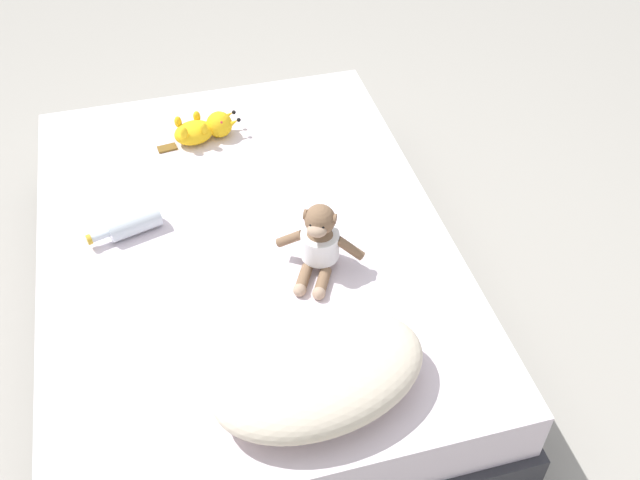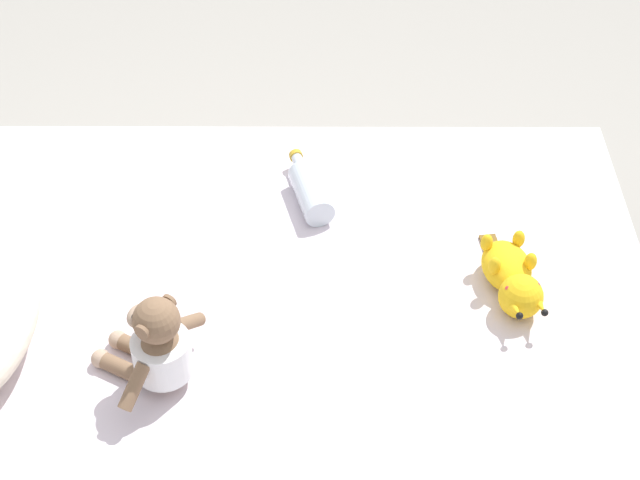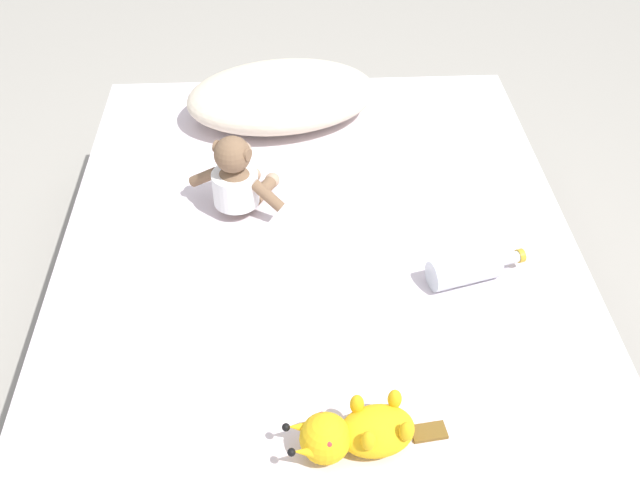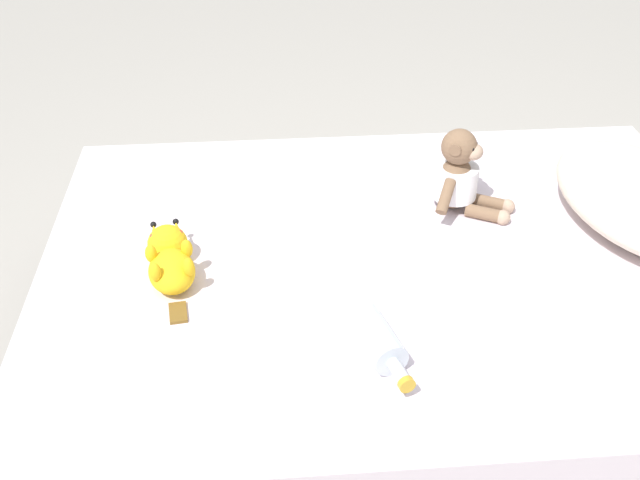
% 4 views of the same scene
% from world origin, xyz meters
% --- Properties ---
extents(ground_plane, '(16.00, 16.00, 0.00)m').
position_xyz_m(ground_plane, '(0.00, 0.00, 0.00)').
color(ground_plane, '#9E998E').
extents(bed, '(1.37, 1.85, 0.40)m').
position_xyz_m(bed, '(0.00, 0.00, 0.20)').
color(bed, '#2D2D33').
rests_on(bed, ground_plane).
extents(pillow, '(0.64, 0.47, 0.16)m').
position_xyz_m(pillow, '(-0.09, 0.66, 0.48)').
color(pillow, beige).
rests_on(pillow, bed).
extents(plush_monkey, '(0.27, 0.25, 0.24)m').
position_xyz_m(plush_monkey, '(-0.21, 0.20, 0.50)').
color(plush_monkey, brown).
rests_on(plush_monkey, bed).
extents(plush_yellow_creature, '(0.33, 0.14, 0.10)m').
position_xyz_m(plush_yellow_creature, '(0.04, -0.57, 0.45)').
color(plush_yellow_creature, yellow).
rests_on(plush_yellow_creature, bed).
extents(glass_bottle, '(0.25, 0.12, 0.08)m').
position_xyz_m(glass_bottle, '(0.35, -0.11, 0.44)').
color(glass_bottle, silver).
rests_on(glass_bottle, bed).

